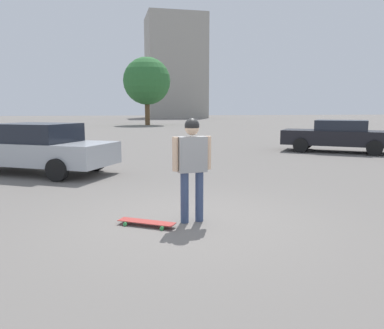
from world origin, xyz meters
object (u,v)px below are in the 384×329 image
(skateboard, at_px, (147,222))
(car_parked_far, at_px, (339,135))
(car_parked_near, at_px, (35,148))
(person, at_px, (192,159))

(skateboard, xyz_separation_m, car_parked_far, (-9.29, -8.74, 0.67))
(car_parked_near, xyz_separation_m, car_parked_far, (-11.94, -2.97, -0.01))
(car_parked_near, height_order, car_parked_far, car_parked_near)
(person, bearing_deg, skateboard, 177.52)
(person, xyz_separation_m, skateboard, (0.77, 0.06, -0.99))
(person, xyz_separation_m, car_parked_far, (-8.52, -8.68, -0.32))
(person, bearing_deg, car_parked_near, 113.88)
(person, relative_size, car_parked_far, 0.36)
(car_parked_far, bearing_deg, car_parked_near, 50.86)
(skateboard, distance_m, car_parked_near, 6.39)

